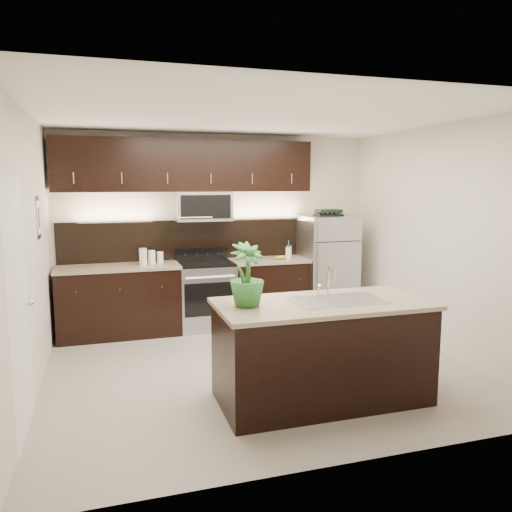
# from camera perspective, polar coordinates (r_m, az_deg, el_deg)

# --- Properties ---
(ground) EXTENTS (4.50, 4.50, 0.00)m
(ground) POSITION_cam_1_polar(r_m,az_deg,el_deg) (5.63, 0.36, -12.64)
(ground) COLOR gray
(ground) RESTS_ON ground
(room_walls) EXTENTS (4.52, 4.02, 2.71)m
(room_walls) POSITION_cam_1_polar(r_m,az_deg,el_deg) (5.20, -0.68, 4.81)
(room_walls) COLOR beige
(room_walls) RESTS_ON ground
(counter_run) EXTENTS (3.51, 0.65, 0.94)m
(counter_run) POSITION_cam_1_polar(r_m,az_deg,el_deg) (6.97, -7.40, -4.55)
(counter_run) COLOR black
(counter_run) RESTS_ON ground
(upper_fixtures) EXTENTS (3.49, 0.40, 1.66)m
(upper_fixtures) POSITION_cam_1_polar(r_m,az_deg,el_deg) (6.95, -7.65, 9.27)
(upper_fixtures) COLOR black
(upper_fixtures) RESTS_ON counter_run
(island) EXTENTS (1.96, 0.96, 0.94)m
(island) POSITION_cam_1_polar(r_m,az_deg,el_deg) (4.75, 7.54, -10.70)
(island) COLOR black
(island) RESTS_ON ground
(sink_faucet) EXTENTS (0.84, 0.50, 0.28)m
(sink_faucet) POSITION_cam_1_polar(r_m,az_deg,el_deg) (4.69, 9.28, -4.83)
(sink_faucet) COLOR silver
(sink_faucet) RESTS_ON island
(refrigerator) EXTENTS (0.74, 0.67, 1.54)m
(refrigerator) POSITION_cam_1_polar(r_m,az_deg,el_deg) (7.46, 8.17, -1.38)
(refrigerator) COLOR #B2B2B7
(refrigerator) RESTS_ON ground
(wine_rack) EXTENTS (0.38, 0.24, 0.09)m
(wine_rack) POSITION_cam_1_polar(r_m,az_deg,el_deg) (7.36, 8.30, 4.88)
(wine_rack) COLOR black
(wine_rack) RESTS_ON refrigerator
(plant) EXTENTS (0.39, 0.39, 0.56)m
(plant) POSITION_cam_1_polar(r_m,az_deg,el_deg) (4.37, -1.06, -2.14)
(plant) COLOR #2A6629
(plant) RESTS_ON island
(canisters) EXTENTS (0.32, 0.17, 0.22)m
(canisters) POSITION_cam_1_polar(r_m,az_deg,el_deg) (6.78, -12.06, -0.13)
(canisters) COLOR silver
(canisters) RESTS_ON counter_run
(french_press) EXTENTS (0.09, 0.09, 0.26)m
(french_press) POSITION_cam_1_polar(r_m,az_deg,el_deg) (7.19, 3.74, 0.47)
(french_press) COLOR silver
(french_press) RESTS_ON counter_run
(bananas) EXTENTS (0.19, 0.17, 0.05)m
(bananas) POSITION_cam_1_polar(r_m,az_deg,el_deg) (7.11, 2.51, -0.18)
(bananas) COLOR gold
(bananas) RESTS_ON counter_run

